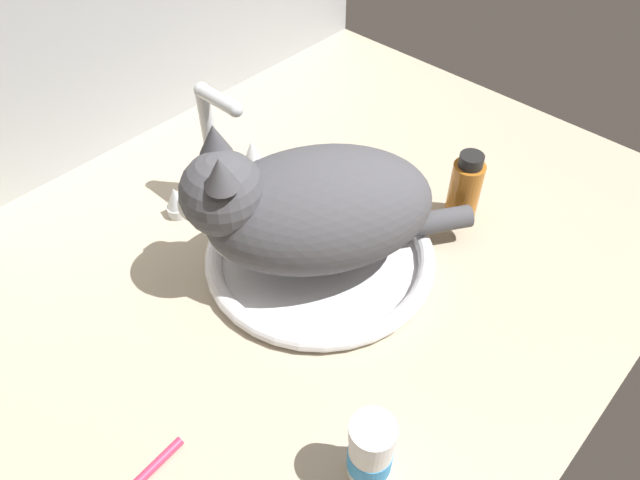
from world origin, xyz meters
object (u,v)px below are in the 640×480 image
sink_basin (320,255)px  cat (304,208)px  amber_bottle (465,188)px  pill_bottle (370,452)px  faucet (215,154)px

sink_basin → cat: 9.53cm
amber_bottle → pill_bottle: bearing=-159.2°
faucet → pill_bottle: (-18.45, -45.31, -3.10)cm
sink_basin → faucet: 22.24cm
faucet → cat: cat is taller
faucet → pill_bottle: 49.02cm
cat → faucet: bearing=85.1°
cat → sink_basin: bearing=-34.2°
sink_basin → pill_bottle: (-18.45, -24.00, 3.28)cm
faucet → pill_bottle: faucet is taller
faucet → amber_bottle: (21.14, -30.31, -2.23)cm
sink_basin → amber_bottle: bearing=-23.1°
sink_basin → faucet: bearing=90.0°
faucet → cat: size_ratio=0.52×
sink_basin → amber_bottle: 23.35cm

